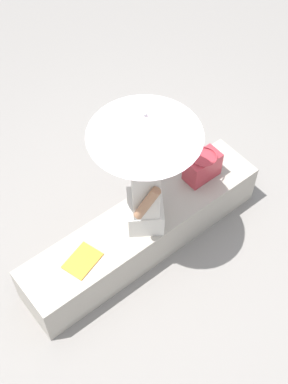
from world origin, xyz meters
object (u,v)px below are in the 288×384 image
person_seated (145,190)px  handbag_black (202,166)px  parasol (145,125)px  magazine (82,261)px

person_seated → handbag_black: 0.71m
parasol → handbag_black: bearing=178.2°
person_seated → parasol: 0.61m
parasol → handbag_black: 1.06m
person_seated → magazine: size_ratio=3.21×
person_seated → magazine: 0.73m
parasol → magazine: (0.67, 0.07, -0.98)m
person_seated → magazine: bearing=0.5°
person_seated → handbag_black: person_seated is taller
handbag_black → magazine: handbag_black is taller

